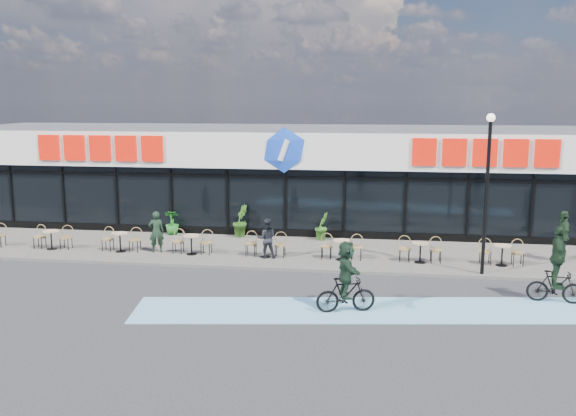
{
  "coord_description": "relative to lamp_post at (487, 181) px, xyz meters",
  "views": [
    {
      "loc": [
        3.68,
        -18.15,
        5.9
      ],
      "look_at": [
        0.62,
        3.5,
        1.96
      ],
      "focal_mm": 38.0,
      "sensor_mm": 36.0,
      "label": 1
    }
  ],
  "objects": [
    {
      "name": "ground",
      "position": [
        -7.37,
        -2.3,
        -3.26
      ],
      "size": [
        120.0,
        120.0,
        0.0
      ],
      "primitive_type": "plane",
      "color": "#28282B",
      "rests_on": "ground"
    },
    {
      "name": "sidewalk",
      "position": [
        -7.37,
        2.2,
        -3.21
      ],
      "size": [
        44.0,
        5.0,
        0.1
      ],
      "primitive_type": "cube",
      "color": "#635F58",
      "rests_on": "ground"
    },
    {
      "name": "bike_lane",
      "position": [
        -3.37,
        -3.8,
        -3.25
      ],
      "size": [
        14.17,
        4.13,
        0.01
      ],
      "primitive_type": "cube",
      "rotation": [
        0.0,
        0.0,
        0.14
      ],
      "color": "#65A3C0",
      "rests_on": "ground"
    },
    {
      "name": "building",
      "position": [
        -7.37,
        7.63,
        -0.92
      ],
      "size": [
        30.6,
        6.57,
        4.75
      ],
      "color": "black",
      "rests_on": "ground"
    },
    {
      "name": "lamp_post",
      "position": [
        0.0,
        0.0,
        0.0
      ],
      "size": [
        0.28,
        0.28,
        5.33
      ],
      "color": "black",
      "rests_on": "sidewalk"
    },
    {
      "name": "bistro_set_1",
      "position": [
        -16.06,
        1.24,
        -2.7
      ],
      "size": [
        1.54,
        0.62,
        0.9
      ],
      "color": "tan",
      "rests_on": "sidewalk"
    },
    {
      "name": "bistro_set_2",
      "position": [
        -13.24,
        1.24,
        -2.7
      ],
      "size": [
        1.54,
        0.62,
        0.9
      ],
      "color": "tan",
      "rests_on": "sidewalk"
    },
    {
      "name": "bistro_set_3",
      "position": [
        -10.42,
        1.24,
        -2.7
      ],
      "size": [
        1.54,
        0.62,
        0.9
      ],
      "color": "tan",
      "rests_on": "sidewalk"
    },
    {
      "name": "bistro_set_4",
      "position": [
        -7.6,
        1.24,
        -2.7
      ],
      "size": [
        1.54,
        0.62,
        0.9
      ],
      "color": "tan",
      "rests_on": "sidewalk"
    },
    {
      "name": "bistro_set_5",
      "position": [
        -4.78,
        1.24,
        -2.7
      ],
      "size": [
        1.54,
        0.62,
        0.9
      ],
      "color": "tan",
      "rests_on": "sidewalk"
    },
    {
      "name": "bistro_set_6",
      "position": [
        -1.96,
        1.24,
        -2.7
      ],
      "size": [
        1.54,
        0.62,
        0.9
      ],
      "color": "tan",
      "rests_on": "sidewalk"
    },
    {
      "name": "bistro_set_7",
      "position": [
        0.86,
        1.24,
        -2.7
      ],
      "size": [
        1.54,
        0.62,
        0.9
      ],
      "color": "tan",
      "rests_on": "sidewalk"
    },
    {
      "name": "potted_plant_left",
      "position": [
        -12.26,
        4.34,
        -2.63
      ],
      "size": [
        0.66,
        0.66,
        1.05
      ],
      "primitive_type": "imported",
      "rotation": [
        0.0,
        0.0,
        3.28
      ],
      "color": "#1D661F",
      "rests_on": "sidewalk"
    },
    {
      "name": "potted_plant_mid",
      "position": [
        -9.26,
        4.38,
        -2.48
      ],
      "size": [
        0.6,
        0.74,
        1.35
      ],
      "primitive_type": "imported",
      "rotation": [
        0.0,
        0.0,
        1.57
      ],
      "color": "#295217",
      "rests_on": "sidewalk"
    },
    {
      "name": "potted_plant_right",
      "position": [
        -5.77,
        4.25,
        -2.58
      ],
      "size": [
        0.7,
        0.77,
        1.15
      ],
      "primitive_type": "imported",
      "rotation": [
        0.0,
        0.0,
        1.21
      ],
      "color": "#2F651D",
      "rests_on": "sidewalk"
    },
    {
      "name": "patron_left",
      "position": [
        -11.83,
        1.28,
        -2.36
      ],
      "size": [
        0.67,
        0.54,
        1.59
      ],
      "primitive_type": "imported",
      "rotation": [
        0.0,
        0.0,
        3.46
      ],
      "color": "black",
      "rests_on": "sidewalk"
    },
    {
      "name": "patron_right",
      "position": [
        -7.53,
        1.03,
        -2.42
      ],
      "size": [
        0.82,
        0.7,
        1.48
      ],
      "primitive_type": "imported",
      "rotation": [
        0.0,
        0.0,
        3.35
      ],
      "color": "black",
      "rests_on": "sidewalk"
    },
    {
      "name": "pedestrian_a",
      "position": [
        3.1,
        2.05,
        -2.23
      ],
      "size": [
        0.47,
        1.1,
        1.86
      ],
      "primitive_type": "imported",
      "rotation": [
        0.0,
        0.0,
        -1.59
      ],
      "color": "black",
      "rests_on": "sidewalk"
    },
    {
      "name": "cyclist_a",
      "position": [
        -4.37,
        -4.11,
        -2.32
      ],
      "size": [
        1.75,
        1.55,
        2.04
      ],
      "color": "black",
      "rests_on": "ground"
    },
    {
      "name": "cyclist_b",
      "position": [
        1.66,
        -2.44,
        -2.27
      ],
      "size": [
        1.65,
        1.14,
        2.3
      ],
      "color": "black",
      "rests_on": "ground"
    }
  ]
}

